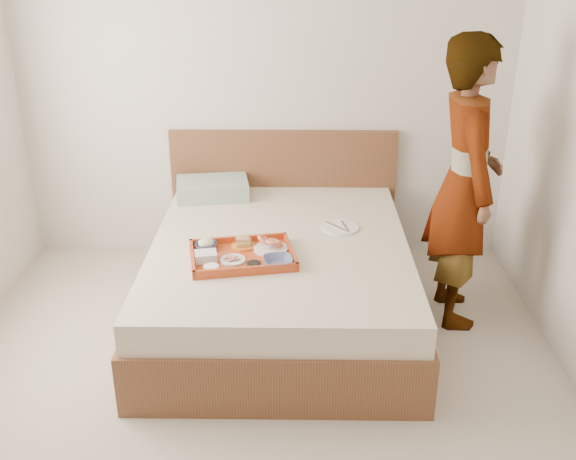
# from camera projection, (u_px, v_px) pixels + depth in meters

# --- Properties ---
(ground) EXTENTS (3.50, 4.00, 0.01)m
(ground) POSITION_uv_depth(u_px,v_px,m) (249.00, 419.00, 3.38)
(ground) COLOR beige
(ground) RESTS_ON ground
(wall_back) EXTENTS (3.50, 0.01, 2.60)m
(wall_back) POSITION_uv_depth(u_px,v_px,m) (264.00, 81.00, 4.68)
(wall_back) COLOR silver
(wall_back) RESTS_ON ground
(bed) EXTENTS (1.65, 2.00, 0.53)m
(bed) POSITION_uv_depth(u_px,v_px,m) (280.00, 279.00, 4.19)
(bed) COLOR brown
(bed) RESTS_ON ground
(headboard) EXTENTS (1.65, 0.06, 0.95)m
(headboard) POSITION_uv_depth(u_px,v_px,m) (283.00, 193.00, 4.98)
(headboard) COLOR brown
(headboard) RESTS_ON ground
(pillow) EXTENTS (0.54, 0.41, 0.12)m
(pillow) POSITION_uv_depth(u_px,v_px,m) (212.00, 188.00, 4.74)
(pillow) COLOR #9EB9A3
(pillow) RESTS_ON bed
(tray) EXTENTS (0.66, 0.53, 0.05)m
(tray) POSITION_uv_depth(u_px,v_px,m) (242.00, 255.00, 3.84)
(tray) COLOR #AF411D
(tray) RESTS_ON bed
(prawn_plate) EXTENTS (0.24, 0.24, 0.01)m
(prawn_plate) POSITION_uv_depth(u_px,v_px,m) (271.00, 249.00, 3.93)
(prawn_plate) COLOR white
(prawn_plate) RESTS_ON tray
(navy_bowl_big) EXTENTS (0.19, 0.19, 0.04)m
(navy_bowl_big) POSITION_uv_depth(u_px,v_px,m) (278.00, 261.00, 3.75)
(navy_bowl_big) COLOR #171D49
(navy_bowl_big) RESTS_ON tray
(sauce_dish) EXTENTS (0.10, 0.10, 0.03)m
(sauce_dish) POSITION_uv_depth(u_px,v_px,m) (254.00, 266.00, 3.71)
(sauce_dish) COLOR black
(sauce_dish) RESTS_ON tray
(meat_plate) EXTENTS (0.17, 0.17, 0.01)m
(meat_plate) POSITION_uv_depth(u_px,v_px,m) (233.00, 260.00, 3.80)
(meat_plate) COLOR white
(meat_plate) RESTS_ON tray
(bread_plate) EXTENTS (0.17, 0.17, 0.01)m
(bread_plate) POSITION_uv_depth(u_px,v_px,m) (243.00, 246.00, 3.97)
(bread_plate) COLOR orange
(bread_plate) RESTS_ON tray
(salad_bowl) EXTENTS (0.15, 0.15, 0.04)m
(salad_bowl) POSITION_uv_depth(u_px,v_px,m) (206.00, 246.00, 3.93)
(salad_bowl) COLOR #171D49
(salad_bowl) RESTS_ON tray
(plastic_tub) EXTENTS (0.14, 0.12, 0.05)m
(plastic_tub) POSITION_uv_depth(u_px,v_px,m) (206.00, 256.00, 3.79)
(plastic_tub) COLOR silver
(plastic_tub) RESTS_ON tray
(cheese_round) EXTENTS (0.10, 0.10, 0.03)m
(cheese_round) POSITION_uv_depth(u_px,v_px,m) (211.00, 268.00, 3.68)
(cheese_round) COLOR white
(cheese_round) RESTS_ON tray
(dinner_plate) EXTENTS (0.31, 0.31, 0.01)m
(dinner_plate) POSITION_uv_depth(u_px,v_px,m) (340.00, 227.00, 4.25)
(dinner_plate) COLOR white
(dinner_plate) RESTS_ON bed
(person) EXTENTS (0.44, 0.65, 1.77)m
(person) POSITION_uv_depth(u_px,v_px,m) (465.00, 184.00, 3.98)
(person) COLOR silver
(person) RESTS_ON ground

